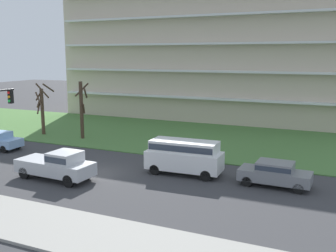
% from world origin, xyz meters
% --- Properties ---
extents(ground, '(160.00, 160.00, 0.00)m').
position_xyz_m(ground, '(0.00, 0.00, 0.00)').
color(ground, '#38383A').
extents(sidewalk_curb_near, '(80.00, 4.00, 0.15)m').
position_xyz_m(sidewalk_curb_near, '(0.00, -8.00, 0.07)').
color(sidewalk_curb_near, '#99968E').
rests_on(sidewalk_curb_near, ground).
extents(grass_lawn_strip, '(80.00, 16.00, 0.08)m').
position_xyz_m(grass_lawn_strip, '(0.00, 14.00, 0.04)').
color(grass_lawn_strip, '#477238').
rests_on(grass_lawn_strip, ground).
extents(apartment_building, '(39.39, 14.23, 18.80)m').
position_xyz_m(apartment_building, '(0.00, 28.64, 9.40)').
color(apartment_building, beige).
rests_on(apartment_building, ground).
extents(tree_far_left, '(1.63, 1.92, 5.40)m').
position_xyz_m(tree_far_left, '(-12.48, 8.98, 2.83)').
color(tree_far_left, '#4C3828').
rests_on(tree_far_left, ground).
extents(tree_left, '(1.63, 1.27, 5.63)m').
position_xyz_m(tree_left, '(-7.63, 9.06, 3.00)').
color(tree_left, '#423023').
rests_on(tree_left, ground).
extents(pickup_silver_center_left, '(5.48, 2.23, 1.95)m').
position_xyz_m(pickup_silver_center_left, '(-1.45, -2.01, 1.02)').
color(pickup_silver_center_left, '#B7BABF').
rests_on(pickup_silver_center_left, ground).
extents(van_white_center_right, '(5.27, 2.19, 2.36)m').
position_xyz_m(van_white_center_right, '(5.71, 2.50, 1.40)').
color(van_white_center_right, white).
rests_on(van_white_center_right, ground).
extents(sedan_gray_near_right, '(4.45, 1.92, 1.57)m').
position_xyz_m(sedan_gray_near_right, '(11.82, 2.50, 0.87)').
color(sedan_gray_near_right, slate).
rests_on(sedan_gray_near_right, ground).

